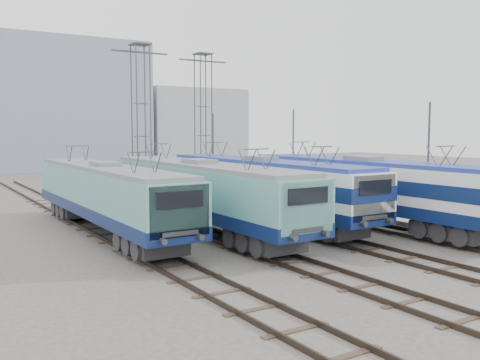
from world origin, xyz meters
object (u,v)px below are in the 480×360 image
mast_mid (293,157)px  locomotive_far_right (365,185)px  locomotive_far_left (108,193)px  safety_cone (463,226)px  mast_front (428,166)px  mast_rear (213,152)px  catenary_tower_east (203,117)px  locomotive_center_left (202,190)px  catenary_tower_west (141,115)px  locomotive_center_right (262,183)px

mast_mid → locomotive_far_right: bearing=-101.5°
locomotive_far_left → safety_cone: size_ratio=33.12×
mast_front → mast_mid: (0.00, 12.00, 0.00)m
mast_rear → locomotive_far_left: bearing=-133.6°
catenary_tower_east → mast_front: bearing=-84.5°
catenary_tower_east → mast_mid: bearing=-78.1°
locomotive_far_left → locomotive_center_left: 4.91m
catenary_tower_west → safety_cone: 24.69m
locomotive_far_left → mast_mid: mast_mid is taller
locomotive_far_left → mast_front: bearing=-27.1°
locomotive_center_right → mast_front: (6.35, -6.75, 1.16)m
locomotive_center_left → mast_rear: size_ratio=2.60×
safety_cone → mast_mid: bearing=89.6°
locomotive_far_left → catenary_tower_east: catenary_tower_east is taller
locomotive_far_left → mast_mid: (15.35, 4.13, 1.28)m
safety_cone → catenary_tower_east: bearing=94.7°
locomotive_far_left → locomotive_center_left: locomotive_center_left is taller
locomotive_center_left → catenary_tower_east: catenary_tower_east is taller
mast_front → mast_rear: bearing=90.0°
locomotive_center_right → locomotive_far_right: (4.50, -3.87, 0.02)m
locomotive_center_right → locomotive_far_left: bearing=172.9°
locomotive_far_left → mast_rear: mast_rear is taller
locomotive_far_left → locomotive_center_right: 9.07m
locomotive_center_left → catenary_tower_west: (2.25, 14.10, 4.37)m
locomotive_far_left → catenary_tower_east: size_ratio=1.48×
catenary_tower_west → mast_rear: bearing=24.9°
locomotive_center_left → locomotive_center_right: bearing=10.6°
locomotive_center_left → catenary_tower_east: (8.75, 16.10, 4.37)m
locomotive_center_left → mast_front: mast_front is taller
mast_front → safety_cone: mast_front is taller
locomotive_far_right → mast_mid: mast_mid is taller
catenary_tower_east → mast_mid: 10.69m
safety_cone → mast_front: bearing=87.6°
catenary_tower_west → safety_cone: size_ratio=22.36×
locomotive_far_left → mast_rear: (15.35, 16.13, 1.28)m
catenary_tower_west → locomotive_far_right: bearing=-68.5°
mast_front → mast_rear: (0.00, 24.00, 0.00)m
mast_front → catenary_tower_east: bearing=95.5°
locomotive_center_left → locomotive_center_right: (4.50, 0.85, 0.07)m
locomotive_far_left → locomotive_center_left: size_ratio=0.98×
locomotive_center_right → catenary_tower_east: (4.25, 15.25, 4.31)m
catenary_tower_west → mast_rear: size_ratio=1.71×
mast_rear → locomotive_center_left: bearing=-120.9°
locomotive_center_left → mast_mid: bearing=29.3°
mast_rear → mast_mid: bearing=-90.0°
locomotive_far_left → locomotive_center_right: size_ratio=0.97×
mast_mid → mast_rear: bearing=90.0°
mast_rear → catenary_tower_west: bearing=-155.1°
mast_rear → safety_cone: bearing=-90.2°
locomotive_center_left → mast_front: 12.41m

